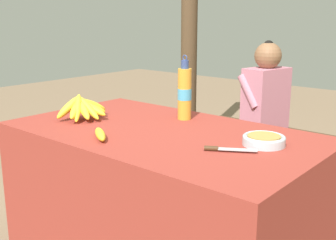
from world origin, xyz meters
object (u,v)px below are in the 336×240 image
seated_vendor (261,101)px  support_post_near (189,6)px  banana_bunch_ripe (84,107)px  water_bottle (185,93)px  loose_banana_front (100,134)px  knife (223,149)px  wooden_bench (319,147)px  serving_bowl (264,140)px

seated_vendor → support_post_near: support_post_near is taller
banana_bunch_ripe → seated_vendor: (0.20, 1.52, -0.18)m
water_bottle → loose_banana_front: 0.54m
knife → support_post_near: 2.31m
wooden_bench → loose_banana_front: bearing=-101.1°
loose_banana_front → seated_vendor: 1.70m
seated_vendor → wooden_bench: bearing=-166.1°
wooden_bench → support_post_near: size_ratio=0.70×
water_bottle → knife: water_bottle is taller
serving_bowl → wooden_bench: serving_bowl is taller
serving_bowl → support_post_near: 2.23m
banana_bunch_ripe → knife: bearing=1.3°
banana_bunch_ripe → support_post_near: 1.89m
support_post_near → serving_bowl: bearing=-44.1°
knife → banana_bunch_ripe: bearing=149.9°
water_bottle → banana_bunch_ripe: bearing=-138.4°
serving_bowl → loose_banana_front: (-0.59, -0.38, -0.00)m
loose_banana_front → seated_vendor: (-0.13, 1.69, -0.13)m
knife → loose_banana_front: bearing=169.7°
seated_vendor → water_bottle: bearing=110.0°
support_post_near → wooden_bench: bearing=-6.9°
loose_banana_front → wooden_bench: bearing=78.9°
banana_bunch_ripe → water_bottle: water_bottle is taller
serving_bowl → knife: size_ratio=0.93×
knife → support_post_near: (-1.47, 1.68, 0.60)m
wooden_bench → support_post_near: support_post_near is taller
banana_bunch_ripe → serving_bowl: banana_bunch_ripe is taller
seated_vendor → support_post_near: size_ratio=0.40×
banana_bunch_ripe → loose_banana_front: bearing=-28.0°
wooden_bench → seated_vendor: bearing=-177.1°
water_bottle → seated_vendor: bearing=98.9°
serving_bowl → seated_vendor: size_ratio=0.16×
serving_bowl → wooden_bench: (-0.25, 1.34, -0.41)m
loose_banana_front → serving_bowl: bearing=32.6°
support_post_near → loose_banana_front: bearing=-62.9°
loose_banana_front → seated_vendor: size_ratio=0.16×
knife → serving_bowl: bearing=34.0°
loose_banana_front → banana_bunch_ripe: bearing=152.0°
loose_banana_front → knife: loose_banana_front is taller
water_bottle → knife: size_ratio=1.75×
knife → seated_vendor: 1.63m
serving_bowl → water_bottle: size_ratio=0.53×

